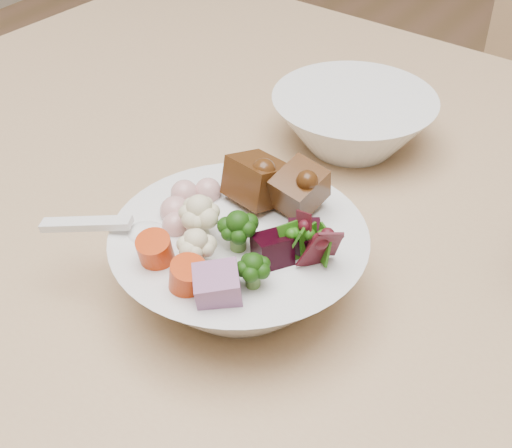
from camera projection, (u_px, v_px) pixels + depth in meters
The scene contains 3 objects.
food_bowl at pixel (242, 259), 0.56m from camera, with size 0.20×0.20×0.11m.
soup_spoon at pixel (133, 233), 0.55m from camera, with size 0.11×0.06×0.02m.
side_bowl at pixel (353, 121), 0.74m from camera, with size 0.17×0.17×0.06m, color white, non-canonical shape.
Camera 1 is at (0.16, -0.30, 1.20)m, focal length 50.00 mm.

